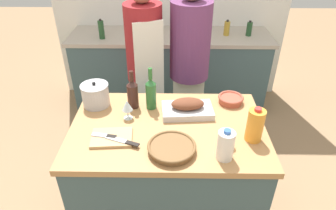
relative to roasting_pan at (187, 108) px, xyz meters
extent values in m
cube|color=#3D565B|center=(-0.13, -0.14, -0.50)|extent=(1.19, 0.77, 0.84)
cube|color=#B27F4C|center=(-0.13, -0.14, -0.06)|extent=(1.22, 0.80, 0.04)
cube|color=#3D565B|center=(-0.13, 1.49, -0.50)|extent=(2.13, 0.58, 0.85)
cube|color=#ADA393|center=(-0.13, 1.49, -0.06)|extent=(2.20, 0.60, 0.04)
cube|color=#BCBCC1|center=(0.00, 0.00, -0.02)|extent=(0.35, 0.23, 0.04)
ellipsoid|color=brown|center=(0.00, 0.00, 0.03)|extent=(0.23, 0.14, 0.07)
cylinder|color=brown|center=(-0.10, -0.38, -0.02)|extent=(0.25, 0.25, 0.04)
torus|color=brown|center=(-0.10, -0.38, -0.01)|extent=(0.28, 0.28, 0.02)
cube|color=tan|center=(-0.46, -0.27, -0.03)|extent=(0.25, 0.20, 0.02)
cylinder|color=#B7B7BC|center=(-0.63, 0.10, 0.03)|extent=(0.18, 0.18, 0.14)
cylinder|color=#B7B7BC|center=(-0.63, 0.10, 0.11)|extent=(0.19, 0.19, 0.01)
sphere|color=black|center=(-0.63, 0.10, 0.13)|extent=(0.02, 0.02, 0.02)
cylinder|color=#A84C38|center=(0.31, 0.14, -0.02)|extent=(0.16, 0.16, 0.04)
torus|color=#A84C38|center=(0.31, 0.14, 0.00)|extent=(0.18, 0.18, 0.02)
cylinder|color=orange|center=(0.38, -0.26, 0.06)|extent=(0.10, 0.10, 0.20)
cylinder|color=red|center=(0.38, -0.26, 0.17)|extent=(0.04, 0.04, 0.02)
cylinder|color=white|center=(0.19, -0.42, 0.04)|extent=(0.09, 0.09, 0.17)
cylinder|color=#3360B2|center=(0.19, -0.42, 0.14)|extent=(0.04, 0.04, 0.02)
cylinder|color=#381E19|center=(-0.37, 0.08, 0.04)|extent=(0.08, 0.08, 0.17)
cone|color=#381E19|center=(-0.37, 0.08, 0.14)|extent=(0.08, 0.08, 0.03)
cylinder|color=#381E19|center=(-0.37, 0.08, 0.19)|extent=(0.03, 0.03, 0.07)
cylinder|color=#28662D|center=(-0.24, 0.07, 0.05)|extent=(0.07, 0.07, 0.18)
cone|color=#28662D|center=(-0.24, 0.07, 0.16)|extent=(0.07, 0.07, 0.04)
cylinder|color=#28662D|center=(-0.24, 0.07, 0.22)|extent=(0.03, 0.03, 0.08)
cylinder|color=silver|center=(0.22, -0.33, -0.04)|extent=(0.06, 0.06, 0.00)
cylinder|color=silver|center=(0.22, -0.33, -0.01)|extent=(0.01, 0.01, 0.06)
cone|color=silver|center=(0.22, -0.33, 0.06)|extent=(0.07, 0.07, 0.07)
cylinder|color=silver|center=(-0.39, -0.06, -0.04)|extent=(0.06, 0.06, 0.00)
cylinder|color=silver|center=(-0.39, -0.06, -0.01)|extent=(0.01, 0.01, 0.06)
cone|color=silver|center=(-0.39, -0.06, 0.06)|extent=(0.07, 0.07, 0.07)
cube|color=#B7B7BC|center=(-0.43, -0.30, -0.02)|extent=(0.14, 0.08, 0.01)
cube|color=black|center=(-0.33, -0.34, -0.02)|extent=(0.09, 0.05, 0.01)
cube|color=#B7B7BC|center=(-0.53, -0.27, -0.02)|extent=(0.10, 0.05, 0.01)
cube|color=black|center=(-0.46, -0.28, -0.02)|extent=(0.06, 0.04, 0.01)
cube|color=silver|center=(-0.32, 1.55, -0.01)|extent=(0.18, 0.14, 0.06)
cylinder|color=#B7B7BC|center=(-0.34, 1.55, 0.07)|extent=(0.13, 0.13, 0.10)
cube|color=silver|center=(-0.26, 1.55, 0.10)|extent=(0.05, 0.08, 0.17)
cube|color=silver|center=(-0.32, 1.55, 0.23)|extent=(0.17, 0.08, 0.09)
cylinder|color=#234C28|center=(-0.84, 1.37, 0.06)|extent=(0.06, 0.06, 0.19)
cylinder|color=black|center=(-0.84, 1.37, 0.16)|extent=(0.02, 0.02, 0.02)
cylinder|color=#234C28|center=(0.71, 1.48, 0.03)|extent=(0.06, 0.06, 0.14)
cylinder|color=black|center=(0.71, 1.48, 0.12)|extent=(0.02, 0.02, 0.02)
cylinder|color=#B28E2D|center=(0.48, 1.49, 0.04)|extent=(0.06, 0.06, 0.15)
cylinder|color=black|center=(0.48, 1.49, 0.12)|extent=(0.03, 0.03, 0.02)
cube|color=beige|center=(-0.34, 0.70, -0.54)|extent=(0.29, 0.24, 0.78)
cylinder|color=maroon|center=(-0.34, 0.70, 0.17)|extent=(0.31, 0.31, 0.65)
cube|color=silver|center=(-0.29, 0.56, -0.01)|extent=(0.23, 0.10, 0.82)
cube|color=beige|center=(0.05, 0.73, -0.53)|extent=(0.28, 0.20, 0.78)
cylinder|color=#663360|center=(0.05, 0.73, 0.18)|extent=(0.34, 0.34, 0.65)
camera|label=1|loc=(-0.10, -1.65, 1.10)|focal=32.00mm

